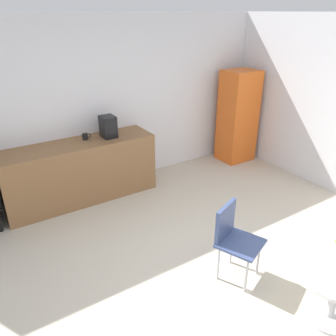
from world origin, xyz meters
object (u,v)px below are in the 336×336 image
at_px(chair_navy, 233,233).
at_px(mug_white, 85,136).
at_px(locker_cabinet, 238,117).
at_px(coffee_maker, 108,127).

height_order(chair_navy, mug_white, mug_white).
xyz_separation_m(locker_cabinet, mug_white, (-2.85, 0.18, 0.11)).
height_order(locker_cabinet, coffee_maker, locker_cabinet).
bearing_deg(coffee_maker, mug_white, 166.89).
xyz_separation_m(chair_navy, mug_white, (-0.63, 2.51, 0.43)).
height_order(locker_cabinet, mug_white, locker_cabinet).
relative_size(locker_cabinet, chair_navy, 2.02).
xyz_separation_m(locker_cabinet, chair_navy, (-2.23, -2.33, -0.31)).
relative_size(chair_navy, coffee_maker, 2.59).
height_order(chair_navy, coffee_maker, coffee_maker).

